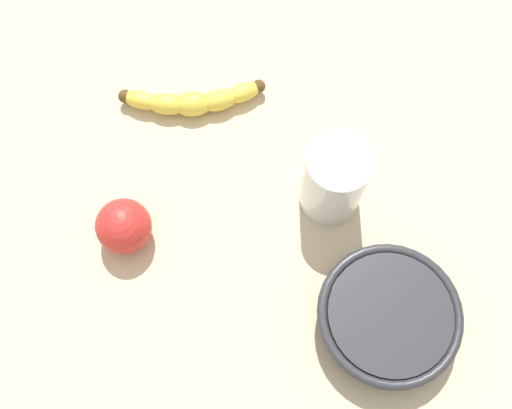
{
  "coord_description": "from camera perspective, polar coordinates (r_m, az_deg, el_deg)",
  "views": [
    {
      "loc": [
        0.86,
        -31.13,
        76.72
      ],
      "look_at": [
        -0.59,
        -4.54,
        5.0
      ],
      "focal_mm": 42.55,
      "sensor_mm": 36.0,
      "label": 1
    }
  ],
  "objects": [
    {
      "name": "apple_fruit",
      "position": [
        0.76,
        -12.34,
        -1.99
      ],
      "size": [
        6.87,
        6.87,
        6.87
      ],
      "primitive_type": "sphere",
      "color": "red",
      "rests_on": "wooden_tabletop"
    },
    {
      "name": "smoothie_glass",
      "position": [
        0.74,
        7.33,
        2.22
      ],
      "size": [
        7.81,
        7.81,
        11.6
      ],
      "color": "silver",
      "rests_on": "wooden_tabletop"
    },
    {
      "name": "banana",
      "position": [
        0.84,
        -5.98,
        9.71
      ],
      "size": [
        19.93,
        6.47,
        3.36
      ],
      "rotation": [
        0.0,
        0.0,
        0.14
      ],
      "color": "yellow",
      "rests_on": "wooden_tabletop"
    },
    {
      "name": "wooden_tabletop",
      "position": [
        0.81,
        0.59,
        2.11
      ],
      "size": [
        120.0,
        120.0,
        3.0
      ],
      "primitive_type": "cube",
      "color": "beige",
      "rests_on": "ground"
    },
    {
      "name": "ceramic_bowl",
      "position": [
        0.74,
        12.3,
        -10.24
      ],
      "size": [
        16.93,
        16.93,
        4.55
      ],
      "color": "#2D2D33",
      "rests_on": "wooden_tabletop"
    }
  ]
}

